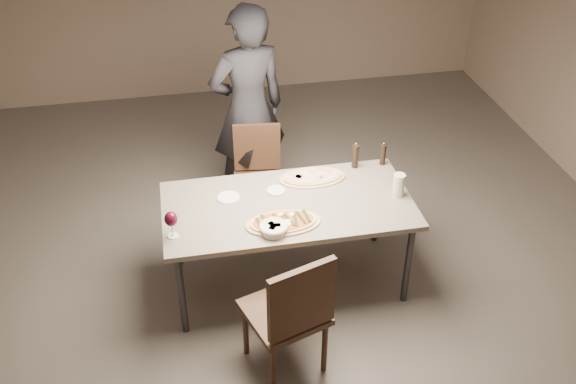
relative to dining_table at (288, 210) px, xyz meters
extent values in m
plane|color=#59524D|center=(0.00, 0.00, -0.69)|extent=(7.00, 7.00, 0.00)
cube|color=slate|center=(0.00, 0.00, 0.04)|extent=(1.80, 0.90, 0.04)
cylinder|color=#333335|center=(-0.82, -0.37, -0.34)|extent=(0.05, 0.05, 0.71)
cylinder|color=#333335|center=(0.82, -0.37, -0.34)|extent=(0.05, 0.05, 0.71)
cylinder|color=#333335|center=(-0.82, 0.37, -0.34)|extent=(0.05, 0.05, 0.71)
cylinder|color=#333335|center=(0.82, 0.37, -0.34)|extent=(0.05, 0.05, 0.71)
ellipsoid|color=white|center=(-0.01, -0.18, 0.10)|extent=(0.04, 0.04, 0.01)
ellipsoid|color=white|center=(-0.05, -0.28, 0.10)|extent=(0.04, 0.04, 0.01)
ellipsoid|color=white|center=(-0.09, -0.17, 0.10)|extent=(0.04, 0.04, 0.01)
ellipsoid|color=white|center=(-0.05, -0.25, 0.10)|extent=(0.04, 0.04, 0.01)
ellipsoid|color=white|center=(-0.23, -0.29, 0.10)|extent=(0.04, 0.04, 0.01)
ellipsoid|color=white|center=(-0.08, -0.27, 0.10)|extent=(0.04, 0.04, 0.01)
cube|color=#203014|center=(-0.25, -0.25, 0.09)|extent=(0.04, 0.15, 0.01)
cube|color=#203014|center=(-0.21, -0.22, 0.09)|extent=(0.04, 0.15, 0.01)
cube|color=#203014|center=(-0.16, -0.25, 0.09)|extent=(0.06, 0.15, 0.01)
cube|color=#203014|center=(-0.12, -0.23, 0.09)|extent=(0.05, 0.15, 0.01)
cube|color=#203014|center=(-0.08, -0.25, 0.09)|extent=(0.02, 0.15, 0.01)
cube|color=#203014|center=(-0.04, -0.24, 0.09)|extent=(0.06, 0.15, 0.01)
cube|color=#203014|center=(0.00, -0.25, 0.09)|extent=(0.03, 0.15, 0.01)
cube|color=#203014|center=(0.05, -0.23, 0.09)|extent=(0.05, 0.15, 0.01)
cube|color=#203014|center=(0.09, -0.22, 0.09)|extent=(0.03, 0.15, 0.01)
cylinder|color=#D48A88|center=(0.32, 0.35, 0.09)|extent=(0.06, 0.06, 0.00)
cylinder|color=#D48A88|center=(0.26, 0.32, 0.09)|extent=(0.06, 0.06, 0.00)
cylinder|color=#D48A88|center=(0.13, 0.28, 0.09)|extent=(0.06, 0.06, 0.00)
cylinder|color=#D48A88|center=(0.28, 0.22, 0.09)|extent=(0.06, 0.06, 0.00)
cylinder|color=#D48A88|center=(0.32, 0.24, 0.09)|extent=(0.06, 0.06, 0.00)
cylinder|color=#D48A88|center=(0.14, 0.28, 0.09)|extent=(0.06, 0.06, 0.00)
cylinder|color=#D48A88|center=(0.37, 0.31, 0.09)|extent=(0.06, 0.06, 0.00)
cylinder|color=#D48A88|center=(0.09, 0.33, 0.09)|extent=(0.06, 0.06, 0.00)
cylinder|color=beige|center=(-0.16, -0.32, 0.09)|extent=(0.17, 0.17, 0.07)
torus|color=beige|center=(-0.16, -0.32, 0.11)|extent=(0.20, 0.20, 0.03)
cube|color=#A37342|center=(-0.14, -0.32, 0.10)|extent=(0.05, 0.05, 0.04)
cube|color=#A37342|center=(-0.17, -0.30, 0.10)|extent=(0.06, 0.06, 0.04)
cube|color=#A37342|center=(-0.17, -0.34, 0.10)|extent=(0.06, 0.07, 0.04)
cylinder|color=white|center=(-0.06, 0.16, 0.06)|extent=(0.14, 0.14, 0.02)
cylinder|color=#A8A03D|center=(-0.06, 0.16, 0.07)|extent=(0.09, 0.09, 0.00)
cylinder|color=black|center=(0.61, 0.38, 0.15)|extent=(0.05, 0.05, 0.18)
cylinder|color=black|center=(0.61, 0.38, 0.24)|extent=(0.06, 0.06, 0.02)
sphere|color=gold|center=(0.61, 0.38, 0.26)|extent=(0.02, 0.02, 0.02)
cylinder|color=black|center=(0.83, 0.38, 0.14)|extent=(0.04, 0.04, 0.16)
cylinder|color=black|center=(0.83, 0.38, 0.22)|extent=(0.05, 0.05, 0.02)
sphere|color=gold|center=(0.83, 0.38, 0.24)|extent=(0.02, 0.02, 0.02)
cylinder|color=silver|center=(0.81, -0.05, 0.15)|extent=(0.09, 0.09, 0.18)
cylinder|color=silver|center=(-0.83, -0.22, 0.06)|extent=(0.08, 0.08, 0.01)
cylinder|color=silver|center=(-0.83, -0.22, 0.11)|extent=(0.01, 0.01, 0.09)
ellipsoid|color=#41091B|center=(-0.83, -0.22, 0.20)|extent=(0.09, 0.09, 0.11)
cylinder|color=white|center=(-0.41, 0.15, 0.06)|extent=(0.16, 0.16, 0.01)
cube|color=#3E281A|center=(-0.18, -0.78, -0.23)|extent=(0.60, 0.60, 0.04)
cylinder|color=#3E281A|center=(-0.30, -1.02, -0.47)|extent=(0.04, 0.04, 0.44)
cylinder|color=#3E281A|center=(0.07, -0.90, -0.47)|extent=(0.04, 0.04, 0.44)
cylinder|color=#3E281A|center=(-0.42, -0.66, -0.47)|extent=(0.04, 0.04, 0.44)
cylinder|color=#3E281A|center=(-0.05, -0.54, -0.47)|extent=(0.04, 0.04, 0.44)
cube|color=#3E281A|center=(-0.11, -0.98, 0.06)|extent=(0.44, 0.18, 0.49)
cube|color=#3E281A|center=(-0.10, 0.79, -0.29)|extent=(0.46, 0.46, 0.04)
cylinder|color=#3E281A|center=(0.09, 0.94, -0.50)|extent=(0.03, 0.03, 0.39)
cylinder|color=#3E281A|center=(-0.25, 0.98, -0.50)|extent=(0.03, 0.03, 0.39)
cylinder|color=#3E281A|center=(0.05, 0.60, -0.50)|extent=(0.03, 0.03, 0.39)
cylinder|color=#3E281A|center=(-0.29, 0.64, -0.50)|extent=(0.03, 0.03, 0.39)
cube|color=#3E281A|center=(-0.08, 0.97, -0.03)|extent=(0.40, 0.09, 0.43)
imported|color=black|center=(-0.12, 1.17, 0.23)|extent=(0.76, 0.59, 1.85)
camera|label=1|loc=(-0.72, -3.67, 2.76)|focal=40.00mm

